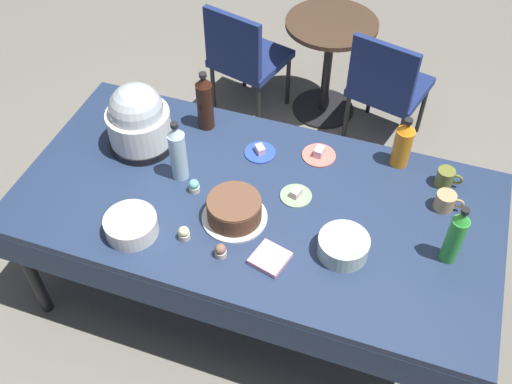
# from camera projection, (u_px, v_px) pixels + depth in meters

# --- Properties ---
(ground) EXTENTS (9.00, 9.00, 0.00)m
(ground) POSITION_uv_depth(u_px,v_px,m) (256.00, 290.00, 3.24)
(ground) COLOR slate
(potluck_table) EXTENTS (2.20, 1.10, 0.75)m
(potluck_table) POSITION_uv_depth(u_px,v_px,m) (256.00, 208.00, 2.74)
(potluck_table) COLOR navy
(potluck_table) RESTS_ON ground
(frosted_layer_cake) EXTENTS (0.29, 0.29, 0.12)m
(frosted_layer_cake) POSITION_uv_depth(u_px,v_px,m) (234.00, 210.00, 2.57)
(frosted_layer_cake) COLOR silver
(frosted_layer_cake) RESTS_ON potluck_table
(slow_cooker) EXTENTS (0.32, 0.32, 0.35)m
(slow_cooker) POSITION_uv_depth(u_px,v_px,m) (138.00, 120.00, 2.83)
(slow_cooker) COLOR black
(slow_cooker) RESTS_ON potluck_table
(glass_salad_bowl) EXTENTS (0.22, 0.22, 0.09)m
(glass_salad_bowl) POSITION_uv_depth(u_px,v_px,m) (343.00, 246.00, 2.46)
(glass_salad_bowl) COLOR #B2C6BC
(glass_salad_bowl) RESTS_ON potluck_table
(ceramic_snack_bowl) EXTENTS (0.23, 0.23, 0.09)m
(ceramic_snack_bowl) POSITION_uv_depth(u_px,v_px,m) (131.00, 225.00, 2.53)
(ceramic_snack_bowl) COLOR silver
(ceramic_snack_bowl) RESTS_ON potluck_table
(dessert_plate_cobalt) EXTENTS (0.15, 0.15, 0.04)m
(dessert_plate_cobalt) POSITION_uv_depth(u_px,v_px,m) (260.00, 152.00, 2.89)
(dessert_plate_cobalt) COLOR #2D4CB2
(dessert_plate_cobalt) RESTS_ON potluck_table
(dessert_plate_sage) EXTENTS (0.15, 0.15, 0.04)m
(dessert_plate_sage) POSITION_uv_depth(u_px,v_px,m) (296.00, 195.00, 2.70)
(dessert_plate_sage) COLOR #8CA87F
(dessert_plate_sage) RESTS_ON potluck_table
(dessert_plate_coral) EXTENTS (0.17, 0.17, 0.05)m
(dessert_plate_coral) POSITION_uv_depth(u_px,v_px,m) (319.00, 154.00, 2.88)
(dessert_plate_coral) COLOR #E07266
(dessert_plate_coral) RESTS_ON potluck_table
(cupcake_berry) EXTENTS (0.05, 0.05, 0.07)m
(cupcake_berry) POSITION_uv_depth(u_px,v_px,m) (194.00, 186.00, 2.70)
(cupcake_berry) COLOR beige
(cupcake_berry) RESTS_ON potluck_table
(cupcake_mint) EXTENTS (0.05, 0.05, 0.07)m
(cupcake_mint) POSITION_uv_depth(u_px,v_px,m) (221.00, 251.00, 2.45)
(cupcake_mint) COLOR beige
(cupcake_mint) RESTS_ON potluck_table
(cupcake_cocoa) EXTENTS (0.05, 0.05, 0.07)m
(cupcake_cocoa) POSITION_uv_depth(u_px,v_px,m) (184.00, 233.00, 2.52)
(cupcake_cocoa) COLOR beige
(cupcake_cocoa) RESTS_ON potluck_table
(soda_bottle_water) EXTENTS (0.08, 0.08, 0.32)m
(soda_bottle_water) POSITION_uv_depth(u_px,v_px,m) (178.00, 152.00, 2.68)
(soda_bottle_water) COLOR silver
(soda_bottle_water) RESTS_ON potluck_table
(soda_bottle_orange_juice) EXTENTS (0.09, 0.09, 0.27)m
(soda_bottle_orange_juice) POSITION_uv_depth(u_px,v_px,m) (403.00, 144.00, 2.76)
(soda_bottle_orange_juice) COLOR orange
(soda_bottle_orange_juice) RESTS_ON potluck_table
(soda_bottle_lime_soda) EXTENTS (0.07, 0.07, 0.31)m
(soda_bottle_lime_soda) POSITION_uv_depth(u_px,v_px,m) (455.00, 236.00, 2.37)
(soda_bottle_lime_soda) COLOR green
(soda_bottle_lime_soda) RESTS_ON potluck_table
(soda_bottle_cola) EXTENTS (0.08, 0.08, 0.33)m
(soda_bottle_cola) POSITION_uv_depth(u_px,v_px,m) (205.00, 102.00, 2.93)
(soda_bottle_cola) COLOR #33190F
(soda_bottle_cola) RESTS_ON potluck_table
(coffee_mug_olive) EXTENTS (0.12, 0.08, 0.09)m
(coffee_mug_olive) POSITION_uv_depth(u_px,v_px,m) (445.00, 178.00, 2.72)
(coffee_mug_olive) COLOR olive
(coffee_mug_olive) RESTS_ON potluck_table
(coffee_mug_tan) EXTENTS (0.13, 0.09, 0.09)m
(coffee_mug_tan) POSITION_uv_depth(u_px,v_px,m) (446.00, 201.00, 2.63)
(coffee_mug_tan) COLOR tan
(coffee_mug_tan) RESTS_ON potluck_table
(paper_napkin_stack) EXTENTS (0.17, 0.17, 0.02)m
(paper_napkin_stack) POSITION_uv_depth(u_px,v_px,m) (270.00, 258.00, 2.45)
(paper_napkin_stack) COLOR pink
(paper_napkin_stack) RESTS_ON potluck_table
(maroon_chair_left) EXTENTS (0.54, 0.54, 0.85)m
(maroon_chair_left) POSITION_uv_depth(u_px,v_px,m) (244.00, 55.00, 3.91)
(maroon_chair_left) COLOR navy
(maroon_chair_left) RESTS_ON ground
(maroon_chair_right) EXTENTS (0.54, 0.54, 0.85)m
(maroon_chair_right) POSITION_uv_depth(u_px,v_px,m) (387.00, 84.00, 3.69)
(maroon_chair_right) COLOR navy
(maroon_chair_right) RESTS_ON ground
(round_cafe_table) EXTENTS (0.60, 0.60, 0.72)m
(round_cafe_table) POSITION_uv_depth(u_px,v_px,m) (329.00, 51.00, 3.93)
(round_cafe_table) COLOR #473323
(round_cafe_table) RESTS_ON ground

